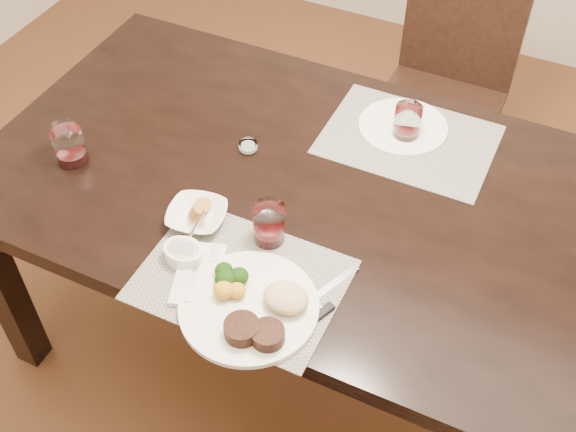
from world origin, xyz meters
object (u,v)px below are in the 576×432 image
at_px(cracker_bowl, 197,215).
at_px(far_plate, 403,127).
at_px(dinner_plate, 254,307).
at_px(steak_knife, 321,308).
at_px(wine_glass_near, 269,225).
at_px(chair_far, 447,80).

xyz_separation_m(cracker_bowl, far_plate, (0.34, 0.55, -0.01)).
xyz_separation_m(dinner_plate, steak_knife, (0.13, 0.07, -0.01)).
height_order(cracker_bowl, wine_glass_near, wine_glass_near).
bearing_deg(wine_glass_near, far_plate, 73.75).
distance_m(chair_far, dinner_plate, 1.39).
relative_size(dinner_plate, far_plate, 1.25).
relative_size(chair_far, steak_knife, 4.03).
height_order(chair_far, far_plate, chair_far).
xyz_separation_m(dinner_plate, wine_glass_near, (-0.07, 0.21, 0.03)).
height_order(wine_glass_near, far_plate, wine_glass_near).
bearing_deg(far_plate, wine_glass_near, -106.25).
bearing_deg(cracker_bowl, steak_knife, -16.62).
height_order(dinner_plate, cracker_bowl, cracker_bowl).
bearing_deg(cracker_bowl, wine_glass_near, 7.65).
bearing_deg(wine_glass_near, steak_knife, -35.14).
height_order(steak_knife, cracker_bowl, cracker_bowl).
xyz_separation_m(chair_far, far_plate, (0.02, -0.62, 0.26)).
relative_size(chair_far, far_plate, 3.62).
bearing_deg(chair_far, cracker_bowl, -105.27).
xyz_separation_m(dinner_plate, cracker_bowl, (-0.25, 0.18, 0.00)).
height_order(steak_knife, far_plate, same).
height_order(chair_far, wine_glass_near, chair_far).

